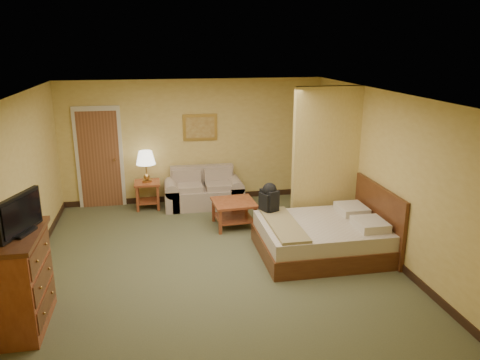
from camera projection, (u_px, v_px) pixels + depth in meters
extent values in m
plane|color=#505335|center=(214.00, 260.00, 7.42)|extent=(6.00, 6.00, 0.00)
plane|color=white|center=(211.00, 94.00, 6.68)|extent=(6.00, 6.00, 0.00)
cube|color=#D1B259|center=(194.00, 141.00, 9.88)|extent=(5.50, 0.02, 2.60)
cube|color=#D1B259|center=(18.00, 191.00, 6.56)|extent=(0.02, 6.00, 2.60)
cube|color=#D1B259|center=(381.00, 172.00, 7.53)|extent=(0.02, 6.00, 2.60)
cube|color=#D1B259|center=(326.00, 160.00, 8.30)|extent=(1.20, 0.15, 2.60)
cube|color=beige|center=(100.00, 157.00, 9.58)|extent=(0.94, 0.06, 2.10)
cube|color=brown|center=(100.00, 160.00, 9.58)|extent=(0.80, 0.04, 2.00)
cylinder|color=#AA7E3E|center=(115.00, 160.00, 9.58)|extent=(0.04, 0.12, 0.04)
cube|color=black|center=(196.00, 197.00, 10.22)|extent=(5.50, 0.02, 0.12)
cube|color=tan|center=(204.00, 197.00, 9.76)|extent=(1.33, 0.71, 0.40)
cube|color=tan|center=(202.00, 175.00, 9.94)|extent=(1.33, 0.17, 0.42)
cube|color=tan|center=(172.00, 198.00, 9.64)|extent=(0.29, 0.71, 0.45)
cube|color=tan|center=(235.00, 195.00, 9.87)|extent=(0.29, 0.71, 0.45)
cube|color=brown|center=(147.00, 183.00, 9.58)|extent=(0.51, 0.51, 0.04)
cube|color=brown|center=(148.00, 201.00, 9.69)|extent=(0.43, 0.43, 0.03)
cube|color=brown|center=(137.00, 200.00, 9.43)|extent=(0.05, 0.05, 0.53)
cube|color=brown|center=(158.00, 198.00, 9.50)|extent=(0.05, 0.05, 0.53)
cube|color=brown|center=(138.00, 193.00, 9.82)|extent=(0.05, 0.05, 0.53)
cube|color=brown|center=(158.00, 192.00, 9.89)|extent=(0.05, 0.05, 0.53)
cylinder|color=#AA7E3E|center=(147.00, 181.00, 9.57)|extent=(0.20, 0.20, 0.04)
cylinder|color=#AA7E3E|center=(146.00, 169.00, 9.50)|extent=(0.03, 0.03, 0.33)
cone|color=white|center=(146.00, 158.00, 9.43)|extent=(0.39, 0.39, 0.27)
cube|color=brown|center=(234.00, 202.00, 8.65)|extent=(0.80, 0.80, 0.04)
cube|color=brown|center=(234.00, 218.00, 8.73)|extent=(0.69, 0.69, 0.03)
cube|color=brown|center=(219.00, 222.00, 8.35)|extent=(0.05, 0.05, 0.46)
cube|color=brown|center=(247.00, 208.00, 9.08)|extent=(0.05, 0.05, 0.46)
cube|color=#B78E3F|center=(200.00, 127.00, 9.80)|extent=(0.72, 0.03, 0.56)
cube|color=olive|center=(200.00, 128.00, 9.78)|extent=(0.60, 0.02, 0.44)
cube|color=brown|center=(20.00, 284.00, 5.52)|extent=(0.52, 1.05, 1.14)
cube|color=#492311|center=(13.00, 237.00, 5.35)|extent=(0.59, 1.12, 0.06)
cube|color=black|center=(22.00, 233.00, 5.36)|extent=(0.29, 0.38, 0.03)
cube|color=black|center=(19.00, 214.00, 5.29)|extent=(0.31, 0.74, 0.46)
cube|color=#492311|center=(321.00, 245.00, 7.59)|extent=(1.99, 1.59, 0.30)
cube|color=beige|center=(322.00, 230.00, 7.51)|extent=(1.93, 1.53, 0.24)
cube|color=#492311|center=(378.00, 218.00, 7.64)|extent=(0.06, 1.69, 1.09)
cube|color=beige|center=(370.00, 225.00, 7.25)|extent=(0.45, 0.55, 0.14)
cube|color=beige|center=(352.00, 209.00, 7.90)|extent=(0.45, 0.55, 0.14)
cube|color=olive|center=(283.00, 224.00, 7.36)|extent=(0.45, 1.49, 0.05)
cube|color=black|center=(269.00, 201.00, 7.89)|extent=(0.31, 0.36, 0.40)
sphere|color=black|center=(270.00, 190.00, 7.83)|extent=(0.24, 0.24, 0.24)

